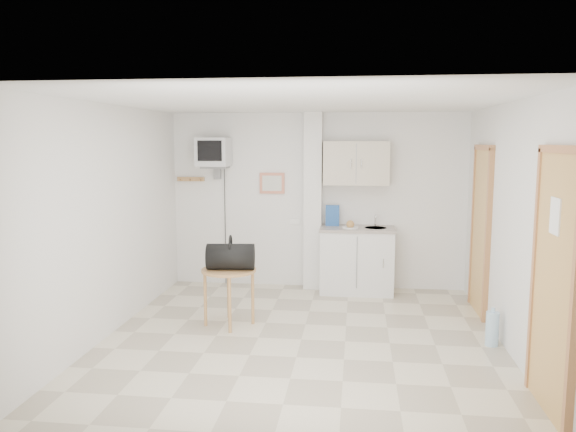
# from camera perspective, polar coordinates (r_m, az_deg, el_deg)

# --- Properties ---
(ground) EXTENTS (4.50, 4.50, 0.00)m
(ground) POSITION_cam_1_polar(r_m,az_deg,el_deg) (6.15, 1.36, -12.43)
(ground) COLOR beige
(ground) RESTS_ON ground
(room_envelope) EXTENTS (4.24, 4.54, 2.55)m
(room_envelope) POSITION_cam_1_polar(r_m,az_deg,el_deg) (5.87, 3.83, 2.04)
(room_envelope) COLOR white
(room_envelope) RESTS_ON ground
(kitchenette) EXTENTS (1.03, 0.58, 2.10)m
(kitchenette) POSITION_cam_1_polar(r_m,az_deg,el_deg) (7.86, 6.99, -1.95)
(kitchenette) COLOR silver
(kitchenette) RESTS_ON ground
(crt_television) EXTENTS (0.44, 0.45, 2.15)m
(crt_television) POSITION_cam_1_polar(r_m,az_deg,el_deg) (8.02, -7.56, 6.37)
(crt_television) COLOR slate
(crt_television) RESTS_ON ground
(round_table) EXTENTS (0.62, 0.62, 0.66)m
(round_table) POSITION_cam_1_polar(r_m,az_deg,el_deg) (6.47, -6.03, -6.12)
(round_table) COLOR #A27841
(round_table) RESTS_ON ground
(duffel_bag) EXTENTS (0.56, 0.35, 0.40)m
(duffel_bag) POSITION_cam_1_polar(r_m,az_deg,el_deg) (6.40, -5.85, -4.10)
(duffel_bag) COLOR black
(duffel_bag) RESTS_ON round_table
(water_bottle) EXTENTS (0.13, 0.13, 0.40)m
(water_bottle) POSITION_cam_1_polar(r_m,az_deg,el_deg) (6.29, 20.04, -10.69)
(water_bottle) COLOR #A4C9E3
(water_bottle) RESTS_ON ground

